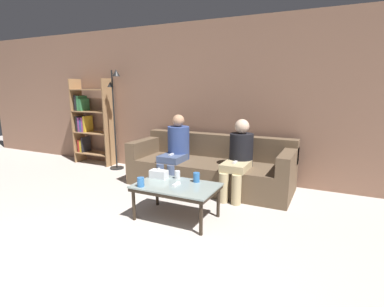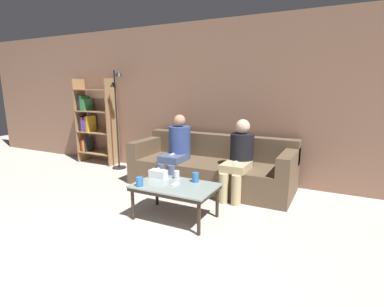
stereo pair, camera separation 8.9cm
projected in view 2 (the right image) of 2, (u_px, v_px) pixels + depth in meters
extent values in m
cube|color=#8C6651|center=(225.00, 102.00, 4.97)|extent=(12.00, 0.06, 2.60)
cube|color=brown|center=(210.00, 174.00, 4.68)|extent=(2.52, 0.94, 0.41)
cube|color=brown|center=(219.00, 146.00, 4.92)|extent=(2.52, 0.20, 0.37)
cube|color=brown|center=(148.00, 146.00, 5.13)|extent=(0.18, 0.94, 0.26)
cube|color=brown|center=(289.00, 162.00, 4.09)|extent=(0.18, 0.94, 0.26)
cube|color=#8C9E99|center=(175.00, 186.00, 3.51)|extent=(0.96, 0.61, 0.02)
cube|color=#2D2319|center=(175.00, 188.00, 3.51)|extent=(0.94, 0.60, 0.04)
cylinder|color=#2D2319|center=(133.00, 205.00, 3.53)|extent=(0.04, 0.04, 0.36)
cylinder|color=#2D2319|center=(199.00, 219.00, 3.14)|extent=(0.04, 0.04, 0.36)
cylinder|color=#2D2319|center=(157.00, 192.00, 3.97)|extent=(0.04, 0.04, 0.36)
cylinder|color=#2D2319|center=(217.00, 203.00, 3.59)|extent=(0.04, 0.04, 0.36)
cylinder|color=#3372BF|center=(196.00, 177.00, 3.59)|extent=(0.08, 0.08, 0.12)
cylinder|color=#3372BF|center=(140.00, 182.00, 3.44)|extent=(0.08, 0.08, 0.11)
cylinder|color=silver|center=(177.00, 175.00, 3.74)|extent=(0.07, 0.07, 0.10)
cube|color=white|center=(158.00, 174.00, 3.77)|extent=(0.22, 0.12, 0.10)
sphere|color=white|center=(158.00, 169.00, 3.76)|extent=(0.04, 0.04, 0.04)
cube|color=white|center=(175.00, 184.00, 3.50)|extent=(0.04, 0.15, 0.02)
cube|color=#9E754C|center=(81.00, 121.00, 6.24)|extent=(0.02, 0.32, 1.70)
cube|color=#9E754C|center=(112.00, 123.00, 5.87)|extent=(0.02, 0.32, 1.70)
cube|color=#9E754C|center=(98.00, 153.00, 6.19)|extent=(0.84, 0.32, 0.02)
cube|color=red|center=(86.00, 145.00, 6.31)|extent=(0.04, 0.24, 0.25)
cube|color=gold|center=(88.00, 145.00, 6.29)|extent=(0.05, 0.24, 0.24)
cube|color=#232328|center=(89.00, 144.00, 6.26)|extent=(0.03, 0.24, 0.31)
cube|color=#9E754C|center=(97.00, 132.00, 6.10)|extent=(0.84, 0.32, 0.02)
cube|color=#232328|center=(84.00, 123.00, 6.21)|extent=(0.04, 0.24, 0.31)
cube|color=#8E4293|center=(86.00, 124.00, 6.19)|extent=(0.04, 0.24, 0.29)
cube|color=#33569E|center=(88.00, 125.00, 6.18)|extent=(0.04, 0.24, 0.24)
cube|color=#8E4293|center=(89.00, 124.00, 6.15)|extent=(0.04, 0.24, 0.29)
cube|color=gold|center=(91.00, 124.00, 6.13)|extent=(0.05, 0.24, 0.32)
cube|color=#9E754C|center=(95.00, 111.00, 6.01)|extent=(0.84, 0.32, 0.02)
cube|color=#232328|center=(83.00, 103.00, 6.12)|extent=(0.06, 0.24, 0.30)
cube|color=#38844C|center=(85.00, 103.00, 6.09)|extent=(0.06, 0.24, 0.29)
cube|color=#38844C|center=(88.00, 105.00, 6.07)|extent=(0.04, 0.24, 0.24)
cube|color=#9E754C|center=(94.00, 90.00, 5.91)|extent=(0.84, 0.32, 0.02)
cylinder|color=black|center=(119.00, 167.00, 5.81)|extent=(0.26, 0.26, 0.02)
cylinder|color=black|center=(117.00, 121.00, 5.61)|extent=(0.03, 0.03, 1.84)
cone|color=black|center=(118.00, 73.00, 5.38)|extent=(0.14, 0.14, 0.12)
cone|color=black|center=(113.00, 84.00, 5.54)|extent=(0.12, 0.12, 0.10)
cylinder|color=#47567A|center=(162.00, 177.00, 4.56)|extent=(0.13, 0.13, 0.41)
cylinder|color=#47567A|center=(172.00, 178.00, 4.48)|extent=(0.13, 0.13, 0.41)
cube|color=#47567A|center=(173.00, 158.00, 4.63)|extent=(0.34, 0.40, 0.10)
cylinder|color=#334784|center=(180.00, 143.00, 4.77)|extent=(0.34, 0.34, 0.52)
sphere|color=tan|center=(179.00, 121.00, 4.69)|extent=(0.19, 0.19, 0.19)
cube|color=white|center=(172.00, 154.00, 4.59)|extent=(0.04, 0.12, 0.02)
cylinder|color=tan|center=(223.00, 188.00, 4.04)|extent=(0.13, 0.13, 0.41)
cylinder|color=tan|center=(236.00, 190.00, 3.96)|extent=(0.13, 0.13, 0.41)
cube|color=tan|center=(236.00, 166.00, 4.15)|extent=(0.34, 0.47, 0.10)
cylinder|color=black|center=(242.00, 150.00, 4.31)|extent=(0.34, 0.34, 0.48)
sphere|color=beige|center=(243.00, 127.00, 4.24)|extent=(0.21, 0.21, 0.21)
cube|color=white|center=(235.00, 163.00, 4.09)|extent=(0.04, 0.12, 0.02)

